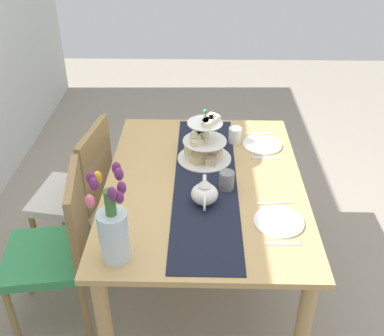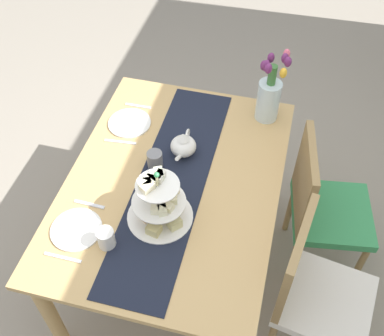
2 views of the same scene
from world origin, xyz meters
name	(u,v)px [view 1 (image 1 of 2)]	position (x,y,z in m)	size (l,w,h in m)	color
ground_plane	(203,283)	(0.00, 0.00, 0.00)	(8.00, 8.00, 0.00)	gray
dining_table	(204,198)	(0.00, 0.00, 0.64)	(1.41, 1.02, 0.75)	tan
chair_left	(59,245)	(-0.23, 0.74, 0.50)	(0.48, 0.48, 0.91)	olive
chair_right	(81,189)	(0.27, 0.74, 0.50)	(0.48, 0.48, 0.91)	olive
table_runner	(206,181)	(0.00, -0.01, 0.75)	(1.35, 0.32, 0.00)	black
tiered_cake_stand	(204,143)	(0.22, 0.00, 0.85)	(0.30, 0.30, 0.30)	beige
teapot	(205,193)	(-0.19, 0.00, 0.81)	(0.24, 0.13, 0.14)	white
tulip_vase	(113,227)	(-0.57, 0.37, 0.91)	(0.21, 0.15, 0.41)	silver
dinner_plate_left	(279,222)	(-0.33, -0.34, 0.76)	(0.23, 0.23, 0.01)	white
fork_left	(283,244)	(-0.47, -0.34, 0.75)	(0.02, 0.15, 0.01)	silver
knife_left	(275,203)	(-0.18, -0.34, 0.75)	(0.01, 0.17, 0.01)	silver
dinner_plate_right	(262,145)	(0.38, -0.34, 0.76)	(0.23, 0.23, 0.01)	white
fork_right	(265,158)	(0.23, -0.34, 0.75)	(0.02, 0.15, 0.01)	silver
knife_right	(260,133)	(0.52, -0.34, 0.75)	(0.01, 0.17, 0.01)	silver
mug_grey	(227,180)	(-0.07, -0.11, 0.80)	(0.08, 0.08, 0.10)	slate
mug_white_text	(235,135)	(0.41, -0.18, 0.80)	(0.08, 0.08, 0.10)	white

